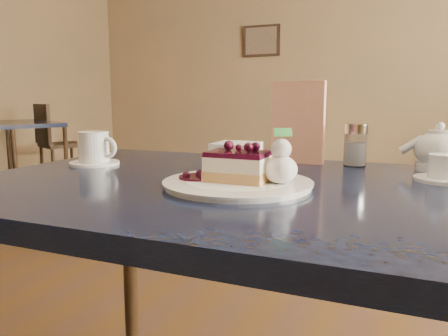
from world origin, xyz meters
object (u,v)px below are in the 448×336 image
at_px(tea_set, 439,155).
at_px(cheesecake_slice, 238,166).
at_px(main_table, 246,218).
at_px(bg_table_far_left, 14,188).
at_px(dessert_plate, 238,184).
at_px(coffee_set, 95,150).

bearing_deg(tea_set, cheesecake_slice, -136.85).
relative_size(main_table, bg_table_far_left, 0.72).
height_order(tea_set, bg_table_far_left, tea_set).
bearing_deg(tea_set, dessert_plate, -136.85).
relative_size(main_table, tea_set, 4.66).
height_order(main_table, tea_set, tea_set).
bearing_deg(cheesecake_slice, tea_set, 41.81).
bearing_deg(coffee_set, bg_table_far_left, 143.48).
height_order(coffee_set, bg_table_far_left, coffee_set).
height_order(cheesecake_slice, bg_table_far_left, cheesecake_slice).
relative_size(coffee_set, bg_table_far_left, 0.08).
xyz_separation_m(main_table, coffee_set, (-0.47, 0.07, 0.12)).
bearing_deg(bg_table_far_left, main_table, -8.65).
relative_size(dessert_plate, tea_set, 1.11).
bearing_deg(main_table, dessert_plate, -90.00).
distance_m(cheesecake_slice, bg_table_far_left, 4.07).
bearing_deg(bg_table_far_left, cheesecake_slice, -9.26).
height_order(main_table, cheesecake_slice, cheesecake_slice).
xyz_separation_m(main_table, dessert_plate, (0.00, -0.05, 0.09)).
distance_m(main_table, coffee_set, 0.49).
relative_size(main_table, cheesecake_slice, 9.99).
height_order(dessert_plate, cheesecake_slice, cheesecake_slice).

